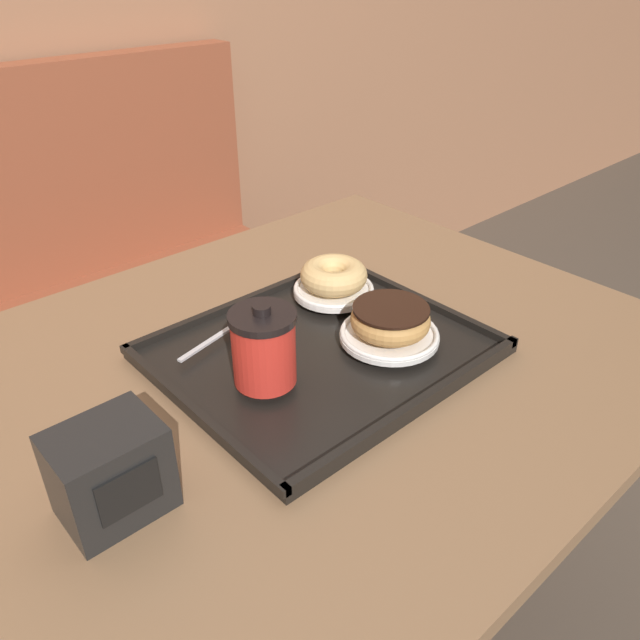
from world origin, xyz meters
TOP-DOWN VIEW (x-y plane):
  - ground_plane at (0.00, 0.00)m, footprint 12.00×12.00m
  - booth_bench at (-0.20, 0.87)m, footprint 1.50×0.44m
  - cafe_table at (0.00, 0.00)m, footprint 1.07×0.90m
  - serving_tray at (-0.00, -0.02)m, footprint 0.46×0.39m
  - coffee_cup_front at (-0.12, -0.03)m, footprint 0.09×0.09m
  - plate_with_chocolate_donut at (0.08, -0.08)m, footprint 0.15×0.15m
  - donut_chocolate_glazed at (0.08, -0.08)m, footprint 0.12×0.12m
  - plate_with_plain_donut at (0.12, 0.08)m, footprint 0.14×0.14m
  - donut_plain at (0.12, 0.08)m, footprint 0.11×0.11m
  - spoon at (-0.08, 0.11)m, footprint 0.16×0.05m
  - napkin_dispenser at (-0.37, -0.09)m, footprint 0.11×0.09m

SIDE VIEW (x-z plane):
  - ground_plane at x=0.00m, z-range 0.00..0.00m
  - booth_bench at x=-0.20m, z-range -0.18..0.82m
  - cafe_table at x=0.00m, z-range 0.20..0.90m
  - serving_tray at x=0.00m, z-range 0.70..0.72m
  - spoon at x=-0.08m, z-range 0.72..0.74m
  - plate_with_chocolate_donut at x=0.08m, z-range 0.73..0.74m
  - plate_with_plain_donut at x=0.12m, z-range 0.73..0.74m
  - napkin_dispenser at x=-0.37m, z-range 0.70..0.81m
  - donut_chocolate_glazed at x=0.08m, z-range 0.74..0.78m
  - donut_plain at x=0.12m, z-range 0.74..0.78m
  - coffee_cup_front at x=-0.12m, z-range 0.72..0.84m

